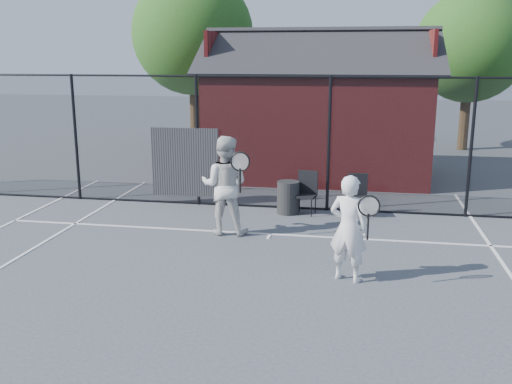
% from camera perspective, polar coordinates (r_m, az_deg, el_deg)
% --- Properties ---
extents(ground, '(80.00, 80.00, 0.00)m').
position_cam_1_polar(ground, '(8.44, -1.68, -10.38)').
color(ground, '#3F4549').
rests_on(ground, ground).
extents(court_lines, '(11.02, 18.00, 0.01)m').
position_cam_1_polar(court_lines, '(7.28, -3.84, -14.48)').
color(court_lines, silver).
rests_on(court_lines, ground).
extents(fence, '(22.04, 3.00, 3.00)m').
position_cam_1_polar(fence, '(12.85, 1.44, 4.67)').
color(fence, black).
rests_on(fence, ground).
extents(clubhouse, '(6.50, 4.36, 4.19)m').
position_cam_1_polar(clubhouse, '(16.69, 6.27, 7.19)').
color(clubhouse, maroon).
rests_on(clubhouse, ground).
extents(tree_left, '(4.48, 4.48, 6.44)m').
position_cam_1_polar(tree_left, '(21.93, -6.35, 15.44)').
color(tree_left, '#372516').
rests_on(tree_left, ground).
extents(tree_right, '(3.97, 3.97, 5.70)m').
position_cam_1_polar(tree_right, '(22.40, 20.65, 13.41)').
color(tree_right, '#372516').
rests_on(tree_right, ground).
extents(player_front, '(0.80, 0.64, 1.68)m').
position_cam_1_polar(player_front, '(8.85, 9.26, -3.61)').
color(player_front, white).
rests_on(player_front, ground).
extents(player_back, '(1.05, 0.78, 1.93)m').
position_cam_1_polar(player_back, '(11.06, -3.14, 0.68)').
color(player_back, silver).
rests_on(player_back, ground).
extents(chair_left, '(0.51, 0.53, 0.92)m').
position_cam_1_polar(chair_left, '(12.55, 4.98, -0.18)').
color(chair_left, black).
rests_on(chair_left, ground).
extents(chair_right, '(0.50, 0.51, 0.90)m').
position_cam_1_polar(chair_right, '(12.51, 10.21, -0.43)').
color(chair_right, black).
rests_on(chair_right, ground).
extents(waste_bin, '(0.54, 0.54, 0.72)m').
position_cam_1_polar(waste_bin, '(12.61, 3.23, -0.54)').
color(waste_bin, black).
rests_on(waste_bin, ground).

